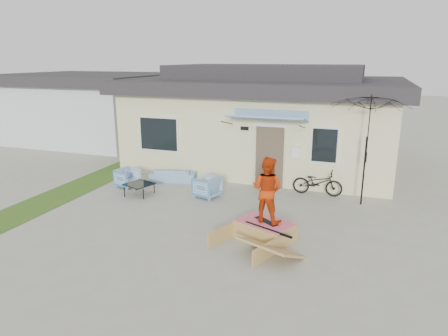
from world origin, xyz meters
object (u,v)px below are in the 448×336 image
(loveseat, at_px, (173,173))
(armchair_right, at_px, (207,185))
(armchair_left, at_px, (128,177))
(skateboard, at_px, (266,221))
(bicycle, at_px, (318,180))
(coffee_table, at_px, (139,189))
(skater, at_px, (267,189))
(skate_ramp, at_px, (265,230))
(patio_umbrella, at_px, (366,148))

(loveseat, height_order, armchair_right, armchair_right)
(armchair_left, height_order, skateboard, armchair_left)
(skateboard, bearing_deg, loveseat, 176.65)
(loveseat, relative_size, bicycle, 1.03)
(coffee_table, xyz_separation_m, skater, (4.68, -1.86, 1.10))
(skate_ramp, xyz_separation_m, skater, (0.02, 0.04, 1.08))
(bicycle, relative_size, skateboard, 2.20)
(armchair_left, relative_size, armchair_right, 0.94)
(patio_umbrella, height_order, skate_ramp, patio_umbrella)
(loveseat, bearing_deg, skater, 127.26)
(loveseat, relative_size, skate_ramp, 0.93)
(skateboard, xyz_separation_m, skater, (0.00, 0.00, 0.83))
(bicycle, bearing_deg, coffee_table, 109.18)
(armchair_left, distance_m, skateboard, 6.05)
(skate_ramp, bearing_deg, skater, 90.00)
(armchair_right, relative_size, bicycle, 0.47)
(coffee_table, distance_m, skater, 5.15)
(armchair_right, xyz_separation_m, patio_umbrella, (4.70, 0.90, 1.37))
(skate_ramp, bearing_deg, armchair_right, 158.37)
(armchair_right, bearing_deg, coffee_table, -59.34)
(armchair_left, distance_m, bicycle, 6.43)
(armchair_right, distance_m, skateboard, 3.51)
(patio_umbrella, bearing_deg, skater, -123.07)
(armchair_right, relative_size, patio_umbrella, 0.26)
(skateboard, bearing_deg, skater, 0.00)
(coffee_table, bearing_deg, armchair_right, 14.82)
(skate_ramp, height_order, skateboard, skateboard)
(loveseat, xyz_separation_m, skateboard, (4.32, -3.60, 0.14))
(armchair_left, bearing_deg, bicycle, -62.19)
(skate_ramp, relative_size, skateboard, 2.44)
(coffee_table, relative_size, skate_ramp, 0.44)
(loveseat, distance_m, bicycle, 5.11)
(coffee_table, bearing_deg, armchair_left, 143.03)
(armchair_right, bearing_deg, bicycle, 128.27)
(armchair_left, bearing_deg, skater, -98.19)
(loveseat, xyz_separation_m, armchair_left, (-1.19, -1.12, 0.03))
(skateboard, height_order, skater, skater)
(loveseat, bearing_deg, skate_ramp, 126.83)
(loveseat, bearing_deg, skateboard, 127.26)
(skateboard, bearing_deg, armchair_right, 172.69)
(armchair_left, relative_size, patio_umbrella, 0.24)
(skater, bearing_deg, armchair_right, -31.75)
(armchair_left, xyz_separation_m, bicycle, (6.30, 1.31, 0.16))
(armchair_right, distance_m, coffee_table, 2.23)
(armchair_left, relative_size, skate_ramp, 0.40)
(skater, bearing_deg, loveseat, -27.79)
(skate_ramp, distance_m, skateboard, 0.25)
(loveseat, distance_m, skateboard, 5.62)
(armchair_left, bearing_deg, skateboard, -98.19)
(loveseat, height_order, armchair_left, armchair_left)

